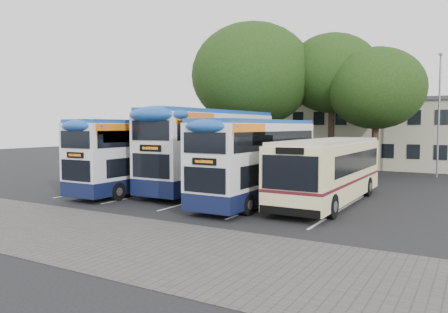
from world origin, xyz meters
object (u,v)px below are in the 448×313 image
tree_left (252,75)px  tree_right (376,89)px  lamp_post (439,108)px  bus_dd_mid (213,146)px  tree_mid (332,74)px  bus_single (330,167)px  bus_dd_left (143,152)px  bus_dd_right (258,157)px

tree_left → tree_right: size_ratio=1.27×
lamp_post → tree_left: bearing=-165.1°
bus_dd_mid → tree_left: bearing=103.3°
tree_left → tree_mid: bearing=24.2°
tree_mid → bus_single: 15.40m
lamp_post → bus_dd_left: (-14.33, -16.04, -2.81)m
tree_right → bus_dd_right: size_ratio=0.97×
bus_dd_right → bus_single: (3.17, 1.53, -0.49)m
tree_right → bus_single: tree_right is taller
tree_right → tree_mid: bearing=164.1°
tree_right → tree_left: bearing=-170.5°
tree_left → bus_dd_mid: 11.56m
tree_left → bus_single: (9.75, -10.93, -6.14)m
bus_single → bus_dd_mid: bearing=172.7°
bus_dd_right → lamp_post: bearing=66.7°
tree_right → bus_dd_left: size_ratio=0.96×
tree_left → bus_dd_left: 13.70m
lamp_post → bus_single: 15.35m
tree_left → bus_single: bearing=-48.3°
bus_dd_right → bus_single: size_ratio=0.94×
tree_mid → bus_dd_left: bearing=-113.8°
lamp_post → tree_mid: (-7.67, -0.98, 2.88)m
bus_dd_right → tree_right: bearing=78.6°
bus_dd_left → bus_dd_right: 7.43m
bus_dd_left → bus_single: size_ratio=0.94×
tree_mid → lamp_post: bearing=7.3°
bus_dd_mid → bus_single: (7.38, -0.94, -0.82)m
tree_left → bus_dd_right: bearing=-62.2°
lamp_post → bus_dd_left: size_ratio=0.91×
lamp_post → tree_mid: size_ratio=0.81×
tree_mid → bus_dd_right: tree_mid is taller
tree_mid → bus_dd_left: size_ratio=1.12×
lamp_post → bus_dd_mid: (-11.11, -13.57, -2.48)m
bus_dd_left → bus_dd_right: bearing=-0.0°
tree_left → bus_dd_right: (6.58, -12.46, -5.65)m
lamp_post → bus_single: bearing=-104.4°
tree_mid → bus_single: tree_mid is taller
bus_dd_mid → bus_dd_right: bus_dd_mid is taller
bus_dd_left → bus_dd_right: size_ratio=1.01×
bus_dd_left → bus_dd_right: (7.43, -0.00, -0.01)m
tree_left → bus_dd_mid: (2.37, -9.99, -5.32)m
lamp_post → tree_right: size_ratio=0.95×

